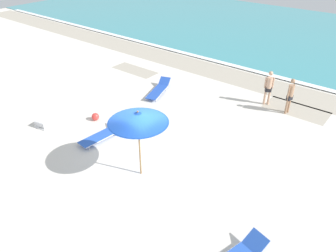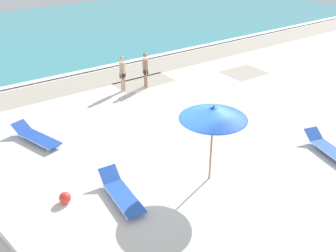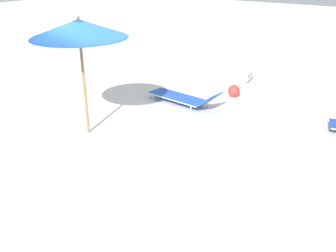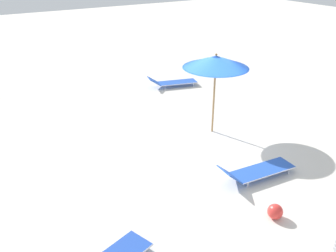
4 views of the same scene
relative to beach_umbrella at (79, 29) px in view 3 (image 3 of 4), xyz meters
name	(u,v)px [view 3 (image 3 of 4)]	position (x,y,z in m)	size (l,w,h in m)	color
ground_plane	(130,135)	(-0.58, 0.74, -2.43)	(60.00, 60.00, 0.16)	silver
beach_umbrella	(79,29)	(0.00, 0.00, 0.00)	(2.05, 2.05, 2.61)	#9E7547
lounger_stack	(223,73)	(-5.73, 0.34, -2.18)	(0.92, 1.96, 0.32)	white
sun_lounger_under_umbrella	(184,97)	(-2.81, 0.73, -2.14)	(0.77, 2.22, 0.54)	blue
beach_ball	(234,91)	(-4.24, 1.52, -2.17)	(0.35, 0.35, 0.35)	red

